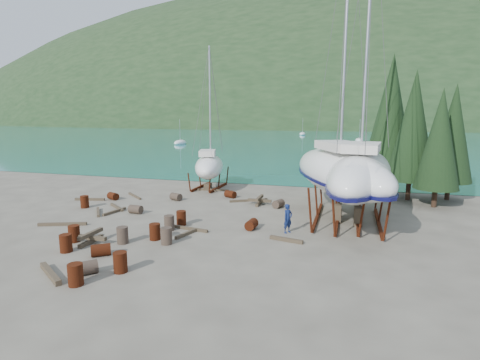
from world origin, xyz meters
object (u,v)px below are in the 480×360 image
(worker, at_px, (288,219))
(small_sailboat_shore, at_px, (209,166))
(large_sailboat_far, at_px, (360,173))
(large_sailboat_near, at_px, (339,171))

(worker, bearing_deg, small_sailboat_shore, 73.76)
(large_sailboat_far, bearing_deg, small_sailboat_shore, 155.37)
(small_sailboat_shore, distance_m, worker, 14.37)
(worker, bearing_deg, large_sailboat_far, -15.23)
(large_sailboat_far, distance_m, worker, 5.52)
(large_sailboat_near, distance_m, large_sailboat_far, 1.33)
(small_sailboat_shore, bearing_deg, large_sailboat_near, -49.63)
(large_sailboat_near, relative_size, worker, 11.67)
(large_sailboat_near, bearing_deg, worker, -149.44)
(large_sailboat_far, relative_size, small_sailboat_shore, 1.51)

